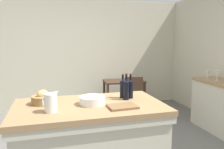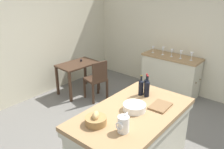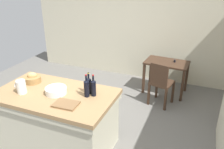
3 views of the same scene
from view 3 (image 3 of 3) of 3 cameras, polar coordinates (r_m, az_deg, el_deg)
name	(u,v)px [view 3 (image 3 of 3)]	position (r m, az deg, el deg)	size (l,w,h in m)	color
ground_plane	(87,132)	(4.03, -6.17, -14.07)	(6.76, 6.76, 0.00)	#66635E
wall_back	(135,25)	(5.71, 5.72, 12.03)	(5.32, 0.12, 2.60)	beige
island_table	(57,118)	(3.58, -13.39, -10.39)	(1.70, 0.97, 0.91)	#99754C
writing_desk	(166,67)	(5.11, 13.33, 1.86)	(0.94, 0.63, 0.77)	#3D281C
wooden_chair	(161,82)	(4.60, 11.97, -1.93)	(0.49, 0.49, 0.92)	#3D281C
pitcher	(21,86)	(3.47, -21.56, -2.78)	(0.17, 0.13, 0.23)	white
wash_bowl	(56,91)	(3.32, -13.69, -3.88)	(0.30, 0.30, 0.09)	white
bread_basket	(32,79)	(3.76, -19.08, -1.02)	(0.26, 0.26, 0.16)	olive
cutting_board	(66,104)	(3.04, -11.35, -7.22)	(0.31, 0.23, 0.02)	brown
wine_bottle_dark	(93,87)	(3.15, -4.62, -3.17)	(0.07, 0.07, 0.31)	black
wine_bottle_amber	(89,85)	(3.22, -5.77, -2.62)	(0.07, 0.07, 0.31)	black
wine_bottle_green	(87,88)	(3.13, -6.33, -3.29)	(0.07, 0.07, 0.33)	black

